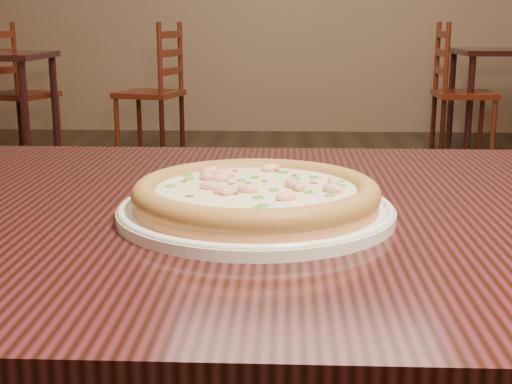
{
  "coord_description": "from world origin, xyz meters",
  "views": [
    {
      "loc": [
        -0.15,
        -1.77,
        0.97
      ],
      "look_at": [
        -0.19,
        -1.0,
        0.78
      ],
      "focal_mm": 50.0,
      "sensor_mm": 36.0,
      "label": 1
    }
  ],
  "objects_px": {
    "chair_b": "(156,93)",
    "chair_a": "(14,94)",
    "hero_table": "(356,286)",
    "plate": "(256,210)",
    "pizza": "(256,194)",
    "chair_c": "(457,93)"
  },
  "relations": [
    {
      "from": "pizza",
      "to": "chair_c",
      "type": "xyz_separation_m",
      "value": [
        1.28,
        4.54,
        -0.34
      ]
    },
    {
      "from": "plate",
      "to": "pizza",
      "type": "relative_size",
      "value": 1.12
    },
    {
      "from": "pizza",
      "to": "chair_a",
      "type": "bearing_deg",
      "value": 114.16
    },
    {
      "from": "hero_table",
      "to": "plate",
      "type": "relative_size",
      "value": 3.85
    },
    {
      "from": "hero_table",
      "to": "chair_b",
      "type": "xyz_separation_m",
      "value": [
        -1.05,
        4.41,
        -0.21
      ]
    },
    {
      "from": "hero_table",
      "to": "pizza",
      "type": "bearing_deg",
      "value": -157.49
    },
    {
      "from": "chair_b",
      "to": "chair_a",
      "type": "bearing_deg",
      "value": -175.23
    },
    {
      "from": "pizza",
      "to": "chair_b",
      "type": "bearing_deg",
      "value": 101.84
    },
    {
      "from": "pizza",
      "to": "chair_b",
      "type": "xyz_separation_m",
      "value": [
        -0.93,
        4.46,
        -0.34
      ]
    },
    {
      "from": "plate",
      "to": "chair_a",
      "type": "relative_size",
      "value": 0.33
    },
    {
      "from": "chair_a",
      "to": "chair_b",
      "type": "xyz_separation_m",
      "value": [
        1.03,
        0.09,
        0.0
      ]
    },
    {
      "from": "pizza",
      "to": "plate",
      "type": "bearing_deg",
      "value": -77.88
    },
    {
      "from": "chair_a",
      "to": "chair_b",
      "type": "height_order",
      "value": "same"
    },
    {
      "from": "hero_table",
      "to": "chair_b",
      "type": "height_order",
      "value": "chair_b"
    },
    {
      "from": "plate",
      "to": "chair_c",
      "type": "distance_m",
      "value": 4.72
    },
    {
      "from": "plate",
      "to": "chair_a",
      "type": "height_order",
      "value": "chair_a"
    },
    {
      "from": "chair_b",
      "to": "plate",
      "type": "bearing_deg",
      "value": -78.16
    },
    {
      "from": "pizza",
      "to": "chair_b",
      "type": "distance_m",
      "value": 4.57
    },
    {
      "from": "plate",
      "to": "chair_b",
      "type": "bearing_deg",
      "value": 101.84
    },
    {
      "from": "pizza",
      "to": "chair_c",
      "type": "bearing_deg",
      "value": 74.25
    },
    {
      "from": "hero_table",
      "to": "pizza",
      "type": "relative_size",
      "value": 4.32
    },
    {
      "from": "plate",
      "to": "chair_a",
      "type": "xyz_separation_m",
      "value": [
        -1.96,
        4.37,
        -0.32
      ]
    }
  ]
}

